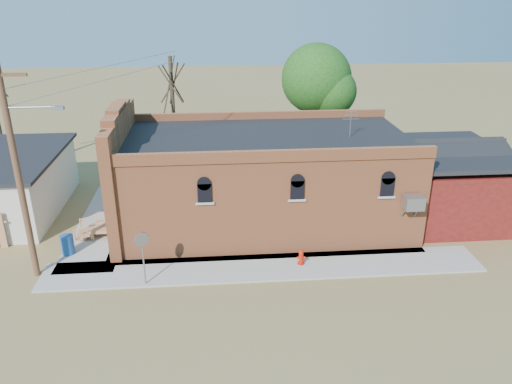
{
  "coord_description": "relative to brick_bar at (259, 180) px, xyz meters",
  "views": [
    {
      "loc": [
        -0.47,
        -17.75,
        11.41
      ],
      "look_at": [
        1.36,
        3.8,
        2.4
      ],
      "focal_mm": 35.0,
      "sensor_mm": 36.0,
      "label": 1
    }
  ],
  "objects": [
    {
      "name": "tree_bare_near",
      "position": [
        -4.64,
        7.51,
        3.62
      ],
      "size": [
        2.8,
        2.8,
        7.65
      ],
      "color": "#453727",
      "rests_on": "ground"
    },
    {
      "name": "utility_pole",
      "position": [
        -9.79,
        -4.29,
        2.43
      ],
      "size": [
        3.12,
        0.26,
        9.0
      ],
      "color": "#543121",
      "rests_on": "ground"
    },
    {
      "name": "tree_leafy",
      "position": [
        4.36,
        8.01,
        3.59
      ],
      "size": [
        4.4,
        4.4,
        8.15
      ],
      "color": "#453727",
      "rests_on": "ground"
    },
    {
      "name": "brick_bar",
      "position": [
        0.0,
        0.0,
        0.0
      ],
      "size": [
        16.4,
        7.97,
        6.3
      ],
      "color": "#CB6B3E",
      "rests_on": "ground"
    },
    {
      "name": "red_shed",
      "position": [
        9.86,
        0.01,
        -0.07
      ],
      "size": [
        5.4,
        6.4,
        4.3
      ],
      "color": "#580F12",
      "rests_on": "ground"
    },
    {
      "name": "sidewalk_west",
      "position": [
        -7.94,
        0.51,
        -2.3
      ],
      "size": [
        2.6,
        10.0,
        0.08
      ],
      "primitive_type": "cube",
      "color": "#9E9991",
      "rests_on": "ground"
    },
    {
      "name": "ground",
      "position": [
        -1.64,
        -5.49,
        -2.34
      ],
      "size": [
        120.0,
        120.0,
        0.0
      ],
      "primitive_type": "plane",
      "color": "olive",
      "rests_on": "ground"
    },
    {
      "name": "trash_barrel",
      "position": [
        -8.94,
        -2.68,
        -1.81
      ],
      "size": [
        0.62,
        0.62,
        0.9
      ],
      "primitive_type": "cylinder",
      "rotation": [
        0.0,
        0.0,
        0.07
      ],
      "color": "#1C4C8E",
      "rests_on": "sidewalk_west"
    },
    {
      "name": "fire_hydrant",
      "position": [
        1.46,
        -4.5,
        -1.92
      ],
      "size": [
        0.39,
        0.36,
        0.68
      ],
      "rotation": [
        0.0,
        0.0,
        -0.15
      ],
      "color": "red",
      "rests_on": "sidewalk_south"
    },
    {
      "name": "sidewalk_south",
      "position": [
        -0.14,
        -4.59,
        -2.3
      ],
      "size": [
        19.0,
        2.2,
        0.08
      ],
      "primitive_type": "cube",
      "color": "#9E9991",
      "rests_on": "ground"
    },
    {
      "name": "stop_sign",
      "position": [
        -5.15,
        -5.49,
        -0.44
      ],
      "size": [
        0.58,
        0.38,
        2.37
      ],
      "rotation": [
        0.0,
        0.0,
        0.11
      ],
      "color": "gray",
      "rests_on": "sidewalk_south"
    }
  ]
}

